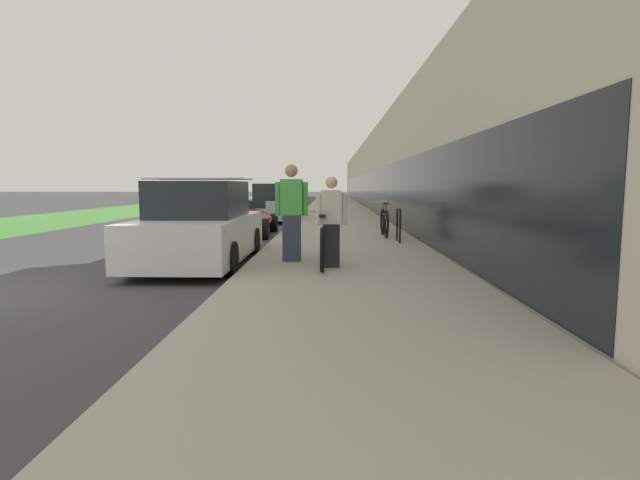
# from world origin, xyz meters

# --- Properties ---
(sidewalk_slab) EXTENTS (3.76, 70.00, 0.14)m
(sidewalk_slab) POSITION_xyz_m (5.66, 21.00, 0.07)
(sidewalk_slab) COLOR #A39E8E
(sidewalk_slab) RESTS_ON ground
(storefront_facade) EXTENTS (10.01, 70.00, 4.54)m
(storefront_facade) POSITION_xyz_m (12.56, 29.00, 2.27)
(storefront_facade) COLOR beige
(storefront_facade) RESTS_ON ground
(lawn_strip) EXTENTS (5.87, 70.00, 0.03)m
(lawn_strip) POSITION_xyz_m (-7.11, 25.00, 0.01)
(lawn_strip) COLOR #478438
(lawn_strip) RESTS_ON ground
(tandem_bicycle) EXTENTS (0.52, 2.34, 0.92)m
(tandem_bicycle) POSITION_xyz_m (5.16, 2.30, 0.53)
(tandem_bicycle) COLOR black
(tandem_bicycle) RESTS_ON sidewalk_slab
(person_rider) EXTENTS (0.52, 0.21, 1.54)m
(person_rider) POSITION_xyz_m (5.31, 2.02, 0.92)
(person_rider) COLOR black
(person_rider) RESTS_ON sidewalk_slab
(person_bystander) EXTENTS (0.60, 0.24, 1.77)m
(person_bystander) POSITION_xyz_m (4.58, 2.70, 1.03)
(person_bystander) COLOR #33384C
(person_bystander) RESTS_ON sidewalk_slab
(bike_rack_hoop) EXTENTS (0.05, 0.60, 0.84)m
(bike_rack_hoop) POSITION_xyz_m (6.98, 5.88, 0.66)
(bike_rack_hoop) COLOR black
(bike_rack_hoop) RESTS_ON sidewalk_slab
(cruiser_bike_nearest) EXTENTS (0.52, 1.72, 0.94)m
(cruiser_bike_nearest) POSITION_xyz_m (6.77, 7.24, 0.54)
(cruiser_bike_nearest) COLOR black
(cruiser_bike_nearest) RESTS_ON sidewalk_slab
(parked_sedan_curbside) EXTENTS (1.90, 4.41, 1.68)m
(parked_sedan_curbside) POSITION_xyz_m (2.77, 3.17, 0.72)
(parked_sedan_curbside) COLOR white
(parked_sedan_curbside) RESTS_ON ground
(vintage_roadster_curbside) EXTENTS (1.69, 4.14, 1.06)m
(vintage_roadster_curbside) POSITION_xyz_m (2.68, 8.81, 0.46)
(vintage_roadster_curbside) COLOR maroon
(vintage_roadster_curbside) RESTS_ON ground
(parked_sedan_far) EXTENTS (1.82, 4.62, 1.60)m
(parked_sedan_far) POSITION_xyz_m (2.84, 15.04, 0.72)
(parked_sedan_far) COLOR silver
(parked_sedan_far) RESTS_ON ground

